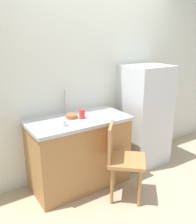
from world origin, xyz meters
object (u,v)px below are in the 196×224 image
object	(u,v)px
terracotta_bowl	(72,116)
cup_white	(64,123)
refrigerator	(144,115)
cup_red	(82,114)
chair	(122,158)

from	to	relation	value
terracotta_bowl	cup_white	world-z (taller)	cup_white
refrigerator	cup_red	world-z (taller)	refrigerator
cup_white	chair	bearing A→B (deg)	-34.47
refrigerator	cup_white	distance (m)	1.36
chair	terracotta_bowl	distance (m)	0.75
chair	cup_red	bearing A→B (deg)	66.99
refrigerator	terracotta_bowl	distance (m)	1.15
refrigerator	terracotta_bowl	size ratio (longest dim) A/B	10.36
chair	cup_white	xyz separation A→B (m)	(-0.52, 0.36, 0.41)
cup_white	cup_red	xyz separation A→B (m)	(0.29, 0.12, 0.02)
refrigerator	terracotta_bowl	bearing A→B (deg)	178.30
chair	cup_white	size ratio (longest dim) A/B	11.75
terracotta_bowl	chair	bearing A→B (deg)	-59.23
refrigerator	cup_white	size ratio (longest dim) A/B	18.80
chair	terracotta_bowl	world-z (taller)	terracotta_bowl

